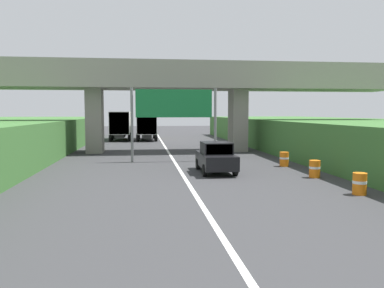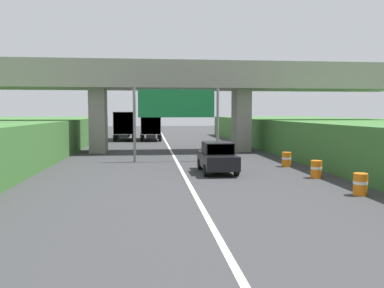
% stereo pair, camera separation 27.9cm
% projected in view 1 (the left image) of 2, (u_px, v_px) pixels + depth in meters
% --- Properties ---
extents(lane_centre_stripe, '(0.20, 99.30, 0.01)m').
position_uv_depth(lane_centre_stripe, '(175.00, 162.00, 26.29)').
color(lane_centre_stripe, white).
rests_on(lane_centre_stripe, ground).
extents(overpass_bridge, '(40.00, 4.80, 7.52)m').
position_uv_depth(overpass_bridge, '(168.00, 85.00, 33.16)').
color(overpass_bridge, gray).
rests_on(overpass_bridge, ground).
extents(overhead_highway_sign, '(5.88, 0.18, 5.02)m').
position_uv_depth(overhead_highway_sign, '(174.00, 108.00, 26.60)').
color(overhead_highway_sign, slate).
rests_on(overhead_highway_sign, ground).
extents(truck_green, '(2.44, 7.30, 3.44)m').
position_uv_depth(truck_green, '(121.00, 124.00, 47.29)').
color(truck_green, black).
rests_on(truck_green, ground).
extents(truck_yellow, '(2.44, 7.30, 3.44)m').
position_uv_depth(truck_yellow, '(147.00, 124.00, 47.36)').
color(truck_yellow, black).
rests_on(truck_yellow, ground).
extents(car_black, '(1.86, 4.10, 1.72)m').
position_uv_depth(car_black, '(216.00, 157.00, 21.88)').
color(car_black, black).
rests_on(car_black, ground).
extents(construction_barrel_3, '(0.57, 0.57, 0.90)m').
position_uv_depth(construction_barrel_3, '(360.00, 184.00, 16.03)').
color(construction_barrel_3, orange).
rests_on(construction_barrel_3, ground).
extents(construction_barrel_4, '(0.57, 0.57, 0.90)m').
position_uv_depth(construction_barrel_4, '(315.00, 169.00, 20.23)').
color(construction_barrel_4, orange).
rests_on(construction_barrel_4, ground).
extents(construction_barrel_5, '(0.57, 0.57, 0.90)m').
position_uv_depth(construction_barrel_5, '(284.00, 159.00, 24.42)').
color(construction_barrel_5, orange).
rests_on(construction_barrel_5, ground).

